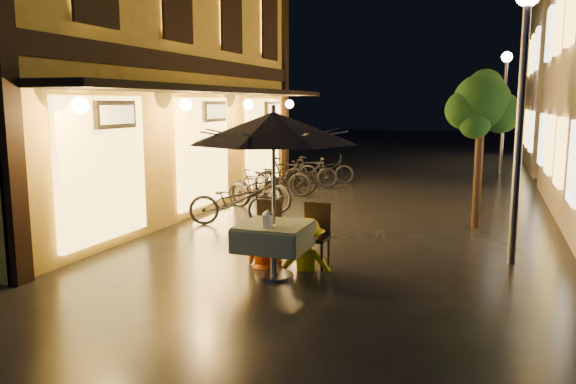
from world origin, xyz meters
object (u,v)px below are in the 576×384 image
at_px(streetlamp_near, 523,74).
at_px(cafe_table, 274,237).
at_px(patio_umbrella, 273,128).
at_px(bicycle_0, 233,202).
at_px(table_lantern, 268,217).
at_px(person_yellow, 307,220).
at_px(person_orange, 265,219).

height_order(streetlamp_near, cafe_table, streetlamp_near).
bearing_deg(patio_umbrella, bicycle_0, 124.48).
distance_m(cafe_table, table_lantern, 0.41).
xyz_separation_m(patio_umbrella, table_lantern, (-0.00, -0.23, -1.23)).
height_order(person_yellow, bicycle_0, person_yellow).
height_order(streetlamp_near, person_orange, streetlamp_near).
bearing_deg(streetlamp_near, bicycle_0, 168.09).
height_order(cafe_table, patio_umbrella, patio_umbrella).
relative_size(table_lantern, person_orange, 0.17).
bearing_deg(streetlamp_near, patio_umbrella, -150.07).
bearing_deg(patio_umbrella, table_lantern, -90.00).
height_order(cafe_table, bicycle_0, bicycle_0).
bearing_deg(streetlamp_near, cafe_table, -150.07).
bearing_deg(patio_umbrella, person_orange, 124.48).
distance_m(streetlamp_near, bicycle_0, 5.96).
height_order(streetlamp_near, table_lantern, streetlamp_near).
relative_size(streetlamp_near, patio_umbrella, 1.72).
bearing_deg(table_lantern, person_orange, 115.11).
height_order(cafe_table, table_lantern, table_lantern).
xyz_separation_m(table_lantern, person_orange, (-0.35, 0.74, -0.19)).
bearing_deg(person_orange, cafe_table, 143.18).
distance_m(patio_umbrella, bicycle_0, 4.00).
height_order(cafe_table, person_orange, person_orange).
xyz_separation_m(cafe_table, bicycle_0, (-2.06, 3.00, -0.11)).
bearing_deg(table_lantern, bicycle_0, 122.49).
height_order(table_lantern, bicycle_0, table_lantern).
height_order(person_orange, bicycle_0, person_orange).
bearing_deg(patio_umbrella, person_yellow, 58.71).
relative_size(patio_umbrella, person_orange, 1.69).
height_order(patio_umbrella, person_yellow, patio_umbrella).
distance_m(patio_umbrella, person_orange, 1.55).
xyz_separation_m(streetlamp_near, person_yellow, (-2.93, -1.34, -2.16)).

